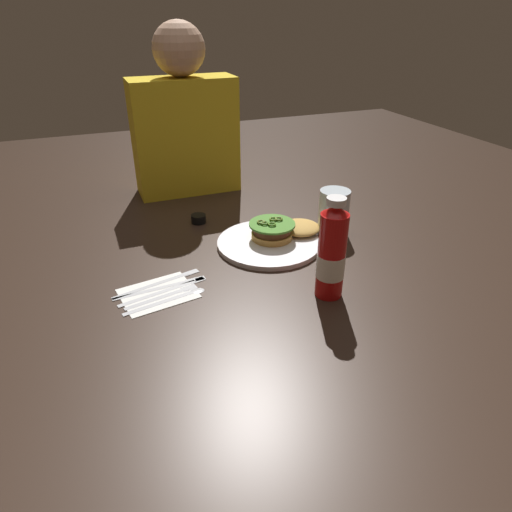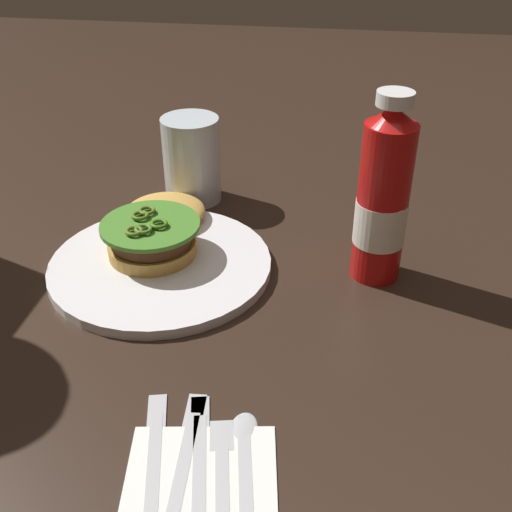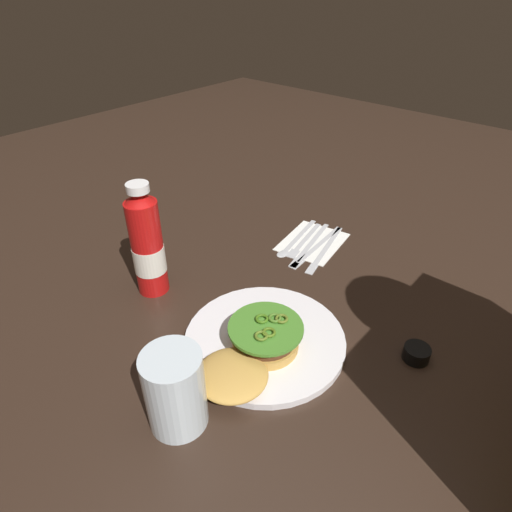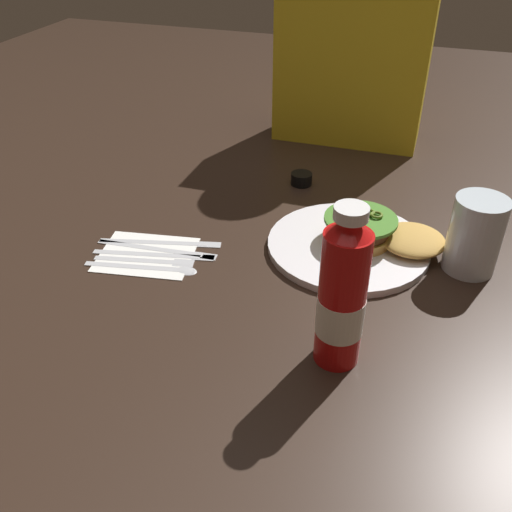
# 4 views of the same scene
# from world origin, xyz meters

# --- Properties ---
(ground_plane) EXTENTS (3.00, 3.00, 0.00)m
(ground_plane) POSITION_xyz_m (0.00, 0.00, 0.00)
(ground_plane) COLOR #2E2018
(dinner_plate) EXTENTS (0.29, 0.29, 0.01)m
(dinner_plate) POSITION_xyz_m (0.07, 0.00, 0.01)
(dinner_plate) COLOR white
(dinner_plate) RESTS_ON ground_plane
(burger_sandwich) EXTENTS (0.21, 0.13, 0.05)m
(burger_sandwich) POSITION_xyz_m (0.12, 0.02, 0.03)
(burger_sandwich) COLOR gold
(burger_sandwich) RESTS_ON dinner_plate
(ketchup_bottle) EXTENTS (0.06, 0.06, 0.24)m
(ketchup_bottle) POSITION_xyz_m (0.10, -0.28, 0.11)
(ketchup_bottle) COLOR red
(ketchup_bottle) RESTS_ON ground_plane
(water_glass) EXTENTS (0.09, 0.09, 0.13)m
(water_glass) POSITION_xyz_m (0.28, 0.01, 0.07)
(water_glass) COLOR silver
(water_glass) RESTS_ON ground_plane
(condiment_cup) EXTENTS (0.05, 0.05, 0.03)m
(condiment_cup) POSITION_xyz_m (-0.07, 0.22, 0.01)
(condiment_cup) COLOR black
(condiment_cup) RESTS_ON ground_plane
(napkin) EXTENTS (0.18, 0.16, 0.00)m
(napkin) POSITION_xyz_m (-0.26, -0.13, 0.00)
(napkin) COLOR white
(napkin) RESTS_ON ground_plane
(spoon_utensil) EXTENTS (0.19, 0.05, 0.00)m
(spoon_utensil) POSITION_xyz_m (-0.23, -0.16, 0.00)
(spoon_utensil) COLOR silver
(spoon_utensil) RESTS_ON napkin
(fork_utensil) EXTENTS (0.18, 0.05, 0.00)m
(fork_utensil) POSITION_xyz_m (-0.24, -0.15, 0.00)
(fork_utensil) COLOR silver
(fork_utensil) RESTS_ON napkin
(steak_knife) EXTENTS (0.22, 0.06, 0.00)m
(steak_knife) POSITION_xyz_m (-0.24, -0.12, 0.00)
(steak_knife) COLOR silver
(steak_knife) RESTS_ON napkin
(table_knife) EXTENTS (0.22, 0.03, 0.00)m
(table_knife) POSITION_xyz_m (-0.24, -0.11, 0.00)
(table_knife) COLOR silver
(table_knife) RESTS_ON napkin
(butter_knife) EXTENTS (0.22, 0.07, 0.00)m
(butter_knife) POSITION_xyz_m (-0.24, -0.08, 0.00)
(butter_knife) COLOR silver
(butter_knife) RESTS_ON napkin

